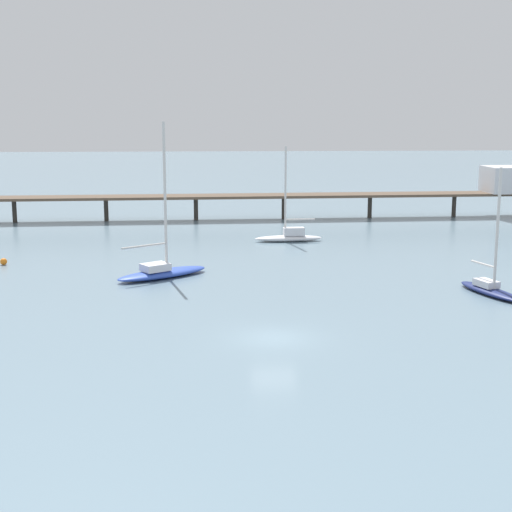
% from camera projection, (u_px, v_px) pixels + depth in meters
% --- Properties ---
extents(ground_plane, '(400.00, 400.00, 0.00)m').
position_uv_depth(ground_plane, '(274.00, 338.00, 41.97)').
color(ground_plane, slate).
extents(pier, '(73.85, 6.61, 5.94)m').
position_uv_depth(pier, '(366.00, 189.00, 88.69)').
color(pier, brown).
rests_on(pier, ground_plane).
extents(sailboat_blue, '(7.46, 6.09, 11.68)m').
position_uv_depth(sailboat_blue, '(161.00, 269.00, 57.08)').
color(sailboat_blue, '#2D4CB7').
rests_on(sailboat_blue, ground_plane).
extents(sailboat_navy, '(3.32, 6.46, 8.75)m').
position_uv_depth(sailboat_navy, '(490.00, 286.00, 51.81)').
color(sailboat_navy, navy).
rests_on(sailboat_navy, ground_plane).
extents(sailboat_white, '(6.61, 1.84, 9.19)m').
position_uv_depth(sailboat_white, '(289.00, 235.00, 73.02)').
color(sailboat_white, white).
rests_on(sailboat_white, ground_plane).
extents(mooring_buoy_far, '(0.56, 0.56, 0.56)m').
position_uv_depth(mooring_buoy_far, '(4.00, 262.00, 61.88)').
color(mooring_buoy_far, orange).
rests_on(mooring_buoy_far, ground_plane).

